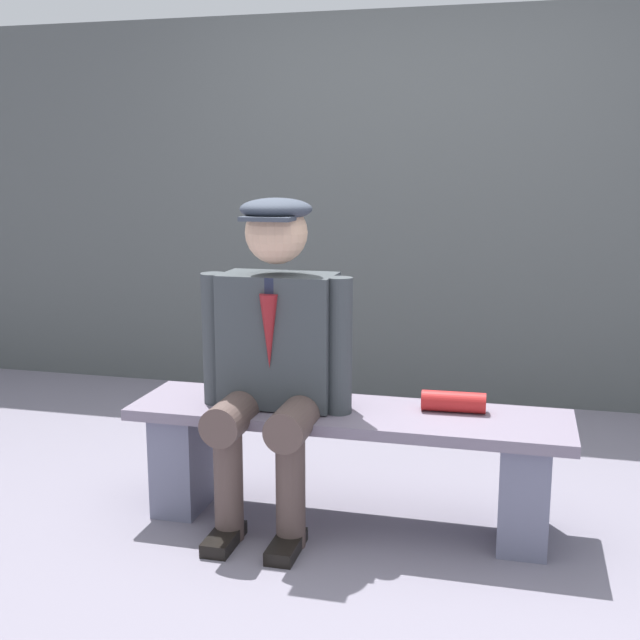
{
  "coord_description": "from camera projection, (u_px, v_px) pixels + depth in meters",
  "views": [
    {
      "loc": [
        -0.63,
        2.93,
        1.4
      ],
      "look_at": [
        0.11,
        0.0,
        0.81
      ],
      "focal_mm": 45.12,
      "sensor_mm": 36.0,
      "label": 1
    }
  ],
  "objects": [
    {
      "name": "ground_plane",
      "position": [
        347.0,
        520.0,
        3.21
      ],
      "size": [
        30.0,
        30.0,
        0.0
      ],
      "primitive_type": "plane",
      "color": "slate"
    },
    {
      "name": "bench",
      "position": [
        347.0,
        450.0,
        3.15
      ],
      "size": [
        1.71,
        0.44,
        0.46
      ],
      "color": "slate",
      "rests_on": "ground"
    },
    {
      "name": "rolled_magazine",
      "position": [
        454.0,
        402.0,
        3.09
      ],
      "size": [
        0.25,
        0.09,
        0.08
      ],
      "primitive_type": "cylinder",
      "rotation": [
        0.0,
        1.57,
        0.04
      ],
      "color": "#B21E1E",
      "rests_on": "bench"
    },
    {
      "name": "seated_man",
      "position": [
        274.0,
        348.0,
        3.08
      ],
      "size": [
        0.61,
        0.57,
        1.27
      ],
      "color": "#393E42",
      "rests_on": "ground"
    },
    {
      "name": "stadium_wall",
      "position": [
        416.0,
        210.0,
        4.79
      ],
      "size": [
        12.0,
        0.24,
        2.26
      ],
      "primitive_type": "cube",
      "color": "#4B4F4E",
      "rests_on": "ground"
    }
  ]
}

